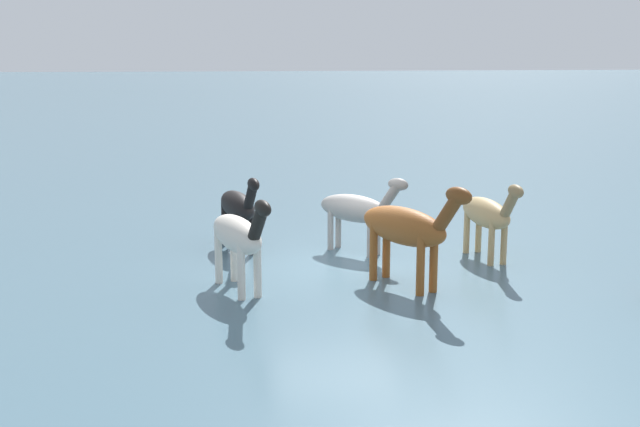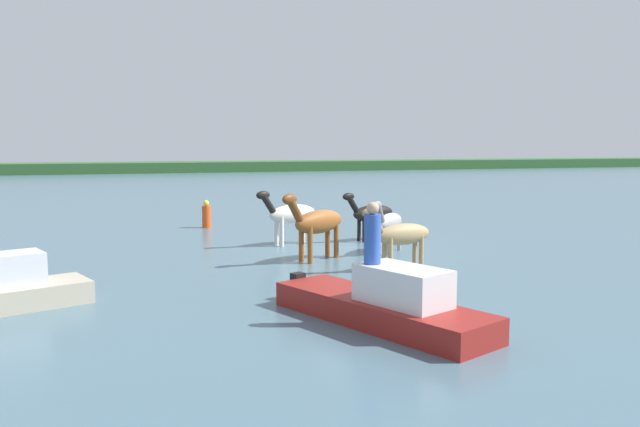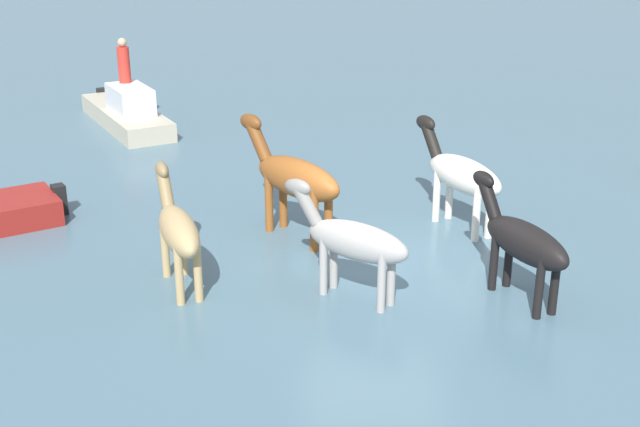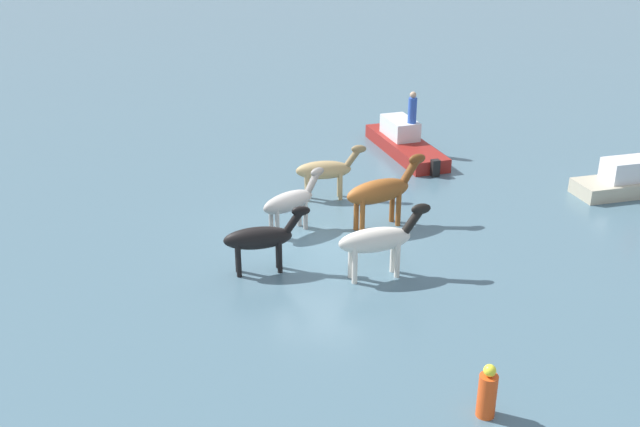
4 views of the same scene
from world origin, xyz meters
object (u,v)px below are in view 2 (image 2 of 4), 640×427
object	(u,v)px
horse_lead	(371,214)
horse_gray_outer	(401,235)
horse_dun_straggler	(317,222)
horse_rear_stallion	(389,223)
person_watcher_seated	(372,235)
boat_tender_starboard	(384,308)
buoy_channel_marker	(206,215)
horse_mid_herd	(291,214)

from	to	relation	value
horse_lead	horse_gray_outer	distance (m)	5.30
horse_dun_straggler	horse_rear_stallion	bearing A→B (deg)	158.96
horse_dun_straggler	horse_gray_outer	bearing A→B (deg)	97.34
horse_lead	person_watcher_seated	xyz separation A→B (m)	(-3.93, -9.97, 0.77)
horse_gray_outer	boat_tender_starboard	world-z (taller)	horse_gray_outer
horse_gray_outer	buoy_channel_marker	size ratio (longest dim) A/B	2.01
buoy_channel_marker	boat_tender_starboard	bearing A→B (deg)	-84.28
horse_rear_stallion	person_watcher_seated	world-z (taller)	person_watcher_seated
boat_tender_starboard	buoy_channel_marker	distance (m)	15.33
horse_lead	buoy_channel_marker	xyz separation A→B (m)	(-5.23, 5.24, -0.46)
horse_dun_straggler	person_watcher_seated	xyz separation A→B (m)	(-0.95, -6.83, 0.60)
horse_rear_stallion	buoy_channel_marker	xyz separation A→B (m)	(-4.83, 7.77, -0.45)
horse_gray_outer	horse_dun_straggler	distance (m)	2.72
horse_rear_stallion	boat_tender_starboard	world-z (taller)	horse_rear_stallion
boat_tender_starboard	person_watcher_seated	size ratio (longest dim) A/B	4.22
person_watcher_seated	horse_dun_straggler	bearing A→B (deg)	82.06
horse_mid_herd	buoy_channel_marker	size ratio (longest dim) A/B	2.12
horse_rear_stallion	buoy_channel_marker	size ratio (longest dim) A/B	1.64
horse_rear_stallion	horse_lead	distance (m)	2.56
horse_rear_stallion	person_watcher_seated	bearing A→B (deg)	17.57
horse_dun_straggler	person_watcher_seated	size ratio (longest dim) A/B	2.04
person_watcher_seated	boat_tender_starboard	bearing A→B (deg)	-9.41
horse_lead	horse_rear_stallion	bearing A→B (deg)	62.77
horse_gray_outer	horse_dun_straggler	bearing A→B (deg)	-61.73
boat_tender_starboard	person_watcher_seated	distance (m)	1.45
horse_rear_stallion	person_watcher_seated	xyz separation A→B (m)	(-3.53, -7.44, 0.79)
horse_mid_herd	boat_tender_starboard	size ratio (longest dim) A/B	0.48
boat_tender_starboard	horse_lead	bearing A→B (deg)	136.00
horse_gray_outer	buoy_channel_marker	distance (m)	11.18
horse_mid_herd	boat_tender_starboard	bearing A→B (deg)	63.67
horse_gray_outer	person_watcher_seated	distance (m)	5.59
horse_mid_herd	buoy_channel_marker	world-z (taller)	horse_mid_herd
horse_gray_outer	person_watcher_seated	size ratio (longest dim) A/B	1.92
horse_lead	boat_tender_starboard	distance (m)	10.69
horse_mid_herd	boat_tender_starboard	world-z (taller)	horse_mid_herd
horse_rear_stallion	horse_lead	xyz separation A→B (m)	(0.40, 2.53, 0.02)
horse_dun_straggler	boat_tender_starboard	distance (m)	6.96
horse_mid_herd	horse_lead	world-z (taller)	horse_mid_herd
horse_rear_stallion	person_watcher_seated	size ratio (longest dim) A/B	1.57
horse_gray_outer	horse_dun_straggler	xyz separation A→B (m)	(-1.80, 2.03, 0.17)
horse_rear_stallion	buoy_channel_marker	world-z (taller)	horse_rear_stallion
horse_lead	boat_tender_starboard	bearing A→B (deg)	51.45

